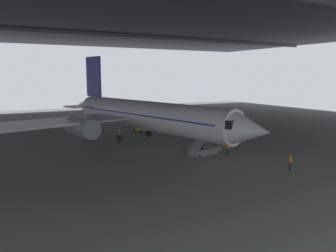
% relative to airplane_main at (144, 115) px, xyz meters
% --- Properties ---
extents(ground_plane, '(110.00, 110.00, 0.00)m').
position_rel_airplane_main_xyz_m(ground_plane, '(1.24, -3.40, -3.47)').
color(ground_plane, slate).
extents(hangar_structure, '(121.00, 99.00, 18.35)m').
position_rel_airplane_main_xyz_m(hangar_structure, '(1.18, 10.35, 14.25)').
color(hangar_structure, '#4C4F54').
rests_on(hangar_structure, ground_plane).
extents(airplane_main, '(35.99, 36.65, 11.56)m').
position_rel_airplane_main_xyz_m(airplane_main, '(0.00, 0.00, 0.00)').
color(airplane_main, white).
rests_on(airplane_main, ground_plane).
extents(boarding_stairs, '(4.43, 2.34, 4.68)m').
position_rel_airplane_main_xyz_m(boarding_stairs, '(2.92, -9.84, -2.73)').
color(boarding_stairs, slate).
rests_on(boarding_stairs, ground_plane).
extents(crew_worker_near_nose, '(0.39, 0.46, 1.58)m').
position_rel_airplane_main_xyz_m(crew_worker_near_nose, '(5.84, -19.14, -2.57)').
color(crew_worker_near_nose, '#232838').
rests_on(crew_worker_near_nose, ground_plane).
extents(crew_worker_by_stairs, '(0.46, 0.39, 1.66)m').
position_rel_airplane_main_xyz_m(crew_worker_by_stairs, '(4.51, -11.80, -2.52)').
color(crew_worker_by_stairs, '#232838').
rests_on(crew_worker_by_stairs, ground_plane).
extents(baggage_tug, '(1.90, 2.48, 0.90)m').
position_rel_airplane_main_xyz_m(baggage_tug, '(2.83, 7.49, -2.94)').
color(baggage_tug, yellow).
rests_on(baggage_tug, ground_plane).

